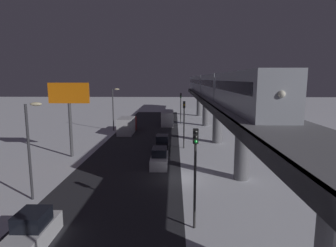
# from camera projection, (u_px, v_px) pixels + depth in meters

# --- Properties ---
(ground_plane) EXTENTS (240.00, 240.00, 0.00)m
(ground_plane) POSITION_uv_depth(u_px,v_px,m) (178.00, 178.00, 26.97)
(ground_plane) COLOR white
(avenue_asphalt) EXTENTS (11.00, 107.64, 0.01)m
(avenue_asphalt) POSITION_uv_depth(u_px,v_px,m) (124.00, 178.00, 27.08)
(avenue_asphalt) COLOR #28282D
(avenue_asphalt) RESTS_ON ground_plane
(elevated_railway) EXTENTS (5.00, 107.64, 6.60)m
(elevated_railway) POSITION_uv_depth(u_px,v_px,m) (242.00, 119.00, 25.94)
(elevated_railway) COLOR slate
(elevated_railway) RESTS_ON ground_plane
(subway_train) EXTENTS (2.94, 74.07, 3.40)m
(subway_train) POSITION_uv_depth(u_px,v_px,m) (208.00, 84.00, 53.19)
(subway_train) COLOR #999EA8
(subway_train) RESTS_ON elevated_railway
(sedan_white_2) EXTENTS (1.80, 4.68, 1.97)m
(sedan_white_2) POSITION_uv_depth(u_px,v_px,m) (159.00, 158.00, 30.84)
(sedan_white_2) COLOR silver
(sedan_white_2) RESTS_ON ground_plane
(sedan_black) EXTENTS (1.80, 4.40, 1.97)m
(sedan_black) POSITION_uv_depth(u_px,v_px,m) (162.00, 144.00, 37.75)
(sedan_black) COLOR black
(sedan_black) RESTS_ON ground_plane
(sedan_white_3) EXTENTS (1.80, 4.01, 1.97)m
(sedan_white_3) POSITION_uv_depth(u_px,v_px,m) (33.00, 231.00, 16.13)
(sedan_white_3) COLOR silver
(sedan_white_3) RESTS_ON ground_plane
(box_truck) EXTENTS (2.40, 7.40, 2.80)m
(box_truck) POSITION_uv_depth(u_px,v_px,m) (127.00, 125.00, 49.30)
(box_truck) COLOR #A51E1E
(box_truck) RESTS_ON ground_plane
(delivery_van) EXTENTS (2.40, 7.40, 2.80)m
(delivery_van) POSITION_uv_depth(u_px,v_px,m) (168.00, 118.00, 58.14)
(delivery_van) COLOR navy
(delivery_van) RESTS_ON ground_plane
(traffic_light_near) EXTENTS (0.32, 0.44, 6.40)m
(traffic_light_near) POSITION_uv_depth(u_px,v_px,m) (195.00, 164.00, 17.35)
(traffic_light_near) COLOR #2D2D2D
(traffic_light_near) RESTS_ON ground_plane
(traffic_light_mid) EXTENTS (0.32, 0.44, 6.40)m
(traffic_light_mid) POSITION_uv_depth(u_px,v_px,m) (184.00, 118.00, 38.00)
(traffic_light_mid) COLOR #2D2D2D
(traffic_light_mid) RESTS_ON ground_plane
(traffic_light_far) EXTENTS (0.32, 0.44, 6.40)m
(traffic_light_far) POSITION_uv_depth(u_px,v_px,m) (181.00, 104.00, 58.64)
(traffic_light_far) COLOR #2D2D2D
(traffic_light_far) RESTS_ON ground_plane
(commercial_billboard) EXTENTS (4.80, 0.36, 8.90)m
(commercial_billboard) POSITION_uv_depth(u_px,v_px,m) (69.00, 100.00, 33.42)
(commercial_billboard) COLOR #4C4C51
(commercial_billboard) RESTS_ON ground_plane
(street_lamp_near) EXTENTS (1.35, 0.44, 7.65)m
(street_lamp_near) POSITION_uv_depth(u_px,v_px,m) (31.00, 139.00, 21.53)
(street_lamp_near) COLOR #38383D
(street_lamp_near) RESTS_ON ground_plane
(street_lamp_far) EXTENTS (1.35, 0.44, 7.65)m
(street_lamp_far) POSITION_uv_depth(u_px,v_px,m) (114.00, 104.00, 51.15)
(street_lamp_far) COLOR #38383D
(street_lamp_far) RESTS_ON ground_plane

